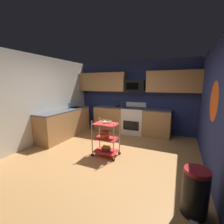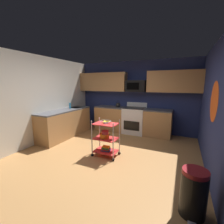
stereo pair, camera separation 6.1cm
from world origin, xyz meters
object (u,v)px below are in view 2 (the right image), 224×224
(oven_range, at_px, (134,120))
(book_stack, at_px, (106,149))
(rolling_cart, at_px, (106,138))
(dish_soap_bottle, at_px, (70,106))
(mixing_bowl_large, at_px, (104,135))
(trash_can, at_px, (193,193))
(mixing_bowl_small, at_px, (105,132))
(kettle, at_px, (118,105))
(microwave, at_px, (136,86))
(fruit_bowl, at_px, (106,122))

(oven_range, height_order, book_stack, oven_range)
(rolling_cart, xyz_separation_m, dish_soap_bottle, (-1.94, 1.02, 0.57))
(mixing_bowl_large, height_order, trash_can, trash_can)
(dish_soap_bottle, bearing_deg, mixing_bowl_large, -28.28)
(mixing_bowl_small, xyz_separation_m, book_stack, (0.00, 0.03, -0.44))
(oven_range, bearing_deg, mixing_bowl_large, -93.74)
(mixing_bowl_large, xyz_separation_m, dish_soap_bottle, (-1.90, 1.02, 0.50))
(mixing_bowl_small, height_order, kettle, kettle)
(oven_range, relative_size, mixing_bowl_large, 4.37)
(trash_can, bearing_deg, dish_soap_bottle, 151.13)
(mixing_bowl_small, bearing_deg, dish_soap_bottle, 151.37)
(rolling_cart, relative_size, mixing_bowl_large, 3.63)
(mixing_bowl_large, relative_size, mixing_bowl_small, 1.38)
(rolling_cart, distance_m, trash_can, 2.18)
(microwave, relative_size, fruit_bowl, 2.57)
(microwave, height_order, trash_can, microwave)
(oven_range, xyz_separation_m, trash_can, (1.79, -3.16, -0.15))
(oven_range, distance_m, fruit_bowl, 2.11)
(microwave, bearing_deg, oven_range, -89.74)
(mixing_bowl_large, distance_m, kettle, 2.18)
(kettle, bearing_deg, mixing_bowl_small, -75.61)
(oven_range, xyz_separation_m, book_stack, (-0.10, -2.07, -0.30))
(mixing_bowl_large, relative_size, trash_can, 0.38)
(kettle, bearing_deg, book_stack, -75.35)
(dish_soap_bottle, bearing_deg, trash_can, -28.87)
(microwave, distance_m, mixing_bowl_small, 2.46)
(microwave, bearing_deg, dish_soap_bottle, -150.56)
(rolling_cart, relative_size, fruit_bowl, 3.36)
(oven_range, xyz_separation_m, rolling_cart, (-0.10, -2.07, -0.02))
(rolling_cart, xyz_separation_m, trash_can, (1.89, -1.09, -0.13))
(microwave, xyz_separation_m, book_stack, (-0.10, -2.18, -1.52))
(book_stack, bearing_deg, microwave, 87.43)
(rolling_cart, relative_size, trash_can, 1.39)
(kettle, distance_m, dish_soap_bottle, 1.75)
(mixing_bowl_small, relative_size, dish_soap_bottle, 0.91)
(kettle, bearing_deg, trash_can, -52.42)
(fruit_bowl, bearing_deg, microwave, 87.43)
(mixing_bowl_large, relative_size, kettle, 0.95)
(oven_range, height_order, rolling_cart, oven_range)
(mixing_bowl_small, bearing_deg, oven_range, 87.30)
(kettle, height_order, trash_can, kettle)
(rolling_cart, distance_m, dish_soap_bottle, 2.27)
(oven_range, distance_m, mixing_bowl_large, 2.08)
(microwave, xyz_separation_m, rolling_cart, (-0.10, -2.18, -1.25))
(mixing_bowl_large, height_order, mixing_bowl_small, mixing_bowl_small)
(mixing_bowl_large, distance_m, trash_can, 2.22)
(oven_range, xyz_separation_m, mixing_bowl_small, (-0.10, -2.11, 0.14))
(book_stack, bearing_deg, mixing_bowl_large, 180.00)
(mixing_bowl_small, xyz_separation_m, kettle, (-0.54, 2.10, 0.38))
(trash_can, bearing_deg, fruit_bowl, 150.08)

